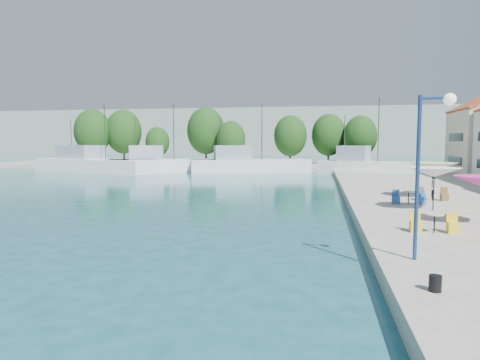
% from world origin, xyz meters
% --- Properties ---
extents(quay_far, '(90.00, 16.00, 0.60)m').
position_xyz_m(quay_far, '(-8.00, 67.00, 0.30)').
color(quay_far, gray).
rests_on(quay_far, ground).
extents(hill_west, '(180.00, 40.00, 16.00)m').
position_xyz_m(hill_west, '(-30.00, 160.00, 8.00)').
color(hill_west, gray).
rests_on(hill_west, ground).
extents(hill_east, '(140.00, 40.00, 12.00)m').
position_xyz_m(hill_east, '(40.00, 180.00, 6.00)').
color(hill_east, gray).
rests_on(hill_east, ground).
extents(trawler_01, '(21.06, 11.79, 10.20)m').
position_xyz_m(trawler_01, '(-28.25, 54.50, 1.07)').
color(trawler_01, white).
rests_on(trawler_01, ground).
extents(trawler_02, '(15.78, 8.61, 10.20)m').
position_xyz_m(trawler_02, '(-18.30, 55.47, 1.07)').
color(trawler_02, white).
rests_on(trawler_02, ground).
extents(trawler_03, '(17.33, 9.65, 10.20)m').
position_xyz_m(trawler_03, '(-6.01, 57.45, 1.07)').
color(trawler_03, silver).
rests_on(trawler_03, ground).
extents(trawler_04, '(12.80, 7.92, 10.20)m').
position_xyz_m(trawler_04, '(9.91, 54.14, 1.07)').
color(trawler_04, white).
rests_on(trawler_04, ground).
extents(tree_01, '(6.53, 6.53, 9.67)m').
position_xyz_m(tree_01, '(-36.41, 68.98, 6.18)').
color(tree_01, '#3F2B19').
rests_on(tree_01, quay_far).
extents(tree_02, '(6.54, 6.54, 9.68)m').
position_xyz_m(tree_02, '(-31.56, 71.46, 6.19)').
color(tree_02, '#3F2B19').
rests_on(tree_02, quay_far).
extents(tree_03, '(4.35, 4.35, 6.44)m').
position_xyz_m(tree_03, '(-25.02, 71.50, 4.32)').
color(tree_03, '#3F2B19').
rests_on(tree_03, quay_far).
extents(tree_04, '(6.64, 6.64, 9.83)m').
position_xyz_m(tree_04, '(-15.72, 70.92, 6.28)').
color(tree_04, '#3F2B19').
rests_on(tree_04, quay_far).
extents(tree_05, '(4.90, 4.90, 7.26)m').
position_xyz_m(tree_05, '(-10.69, 68.62, 4.78)').
color(tree_05, '#3F2B19').
rests_on(tree_05, quay_far).
extents(tree_06, '(5.53, 5.53, 8.18)m').
position_xyz_m(tree_06, '(-0.76, 69.88, 5.32)').
color(tree_06, '#3F2B19').
rests_on(tree_06, quay_far).
extents(tree_07, '(5.72, 5.72, 8.46)m').
position_xyz_m(tree_07, '(5.60, 71.72, 5.48)').
color(tree_07, '#3F2B19').
rests_on(tree_07, quay_far).
extents(tree_08, '(5.41, 5.41, 8.01)m').
position_xyz_m(tree_08, '(10.61, 69.79, 5.22)').
color(tree_08, '#3F2B19').
rests_on(tree_08, quay_far).
extents(umbrella_white, '(2.79, 2.79, 2.28)m').
position_xyz_m(umbrella_white, '(10.17, 21.41, 2.62)').
color(umbrella_white, black).
rests_on(umbrella_white, quay_right).
extents(umbrella_cream, '(3.12, 3.12, 2.30)m').
position_xyz_m(umbrella_cream, '(11.44, 26.95, 2.65)').
color(umbrella_cream, black).
rests_on(umbrella_cream, quay_right).
extents(cafe_table_01, '(1.82, 0.70, 0.76)m').
position_xyz_m(cafe_table_01, '(8.74, 15.33, 0.89)').
color(cafe_table_01, black).
rests_on(cafe_table_01, quay_right).
extents(cafe_table_02, '(1.82, 0.70, 0.76)m').
position_xyz_m(cafe_table_02, '(9.33, 23.49, 0.89)').
color(cafe_table_02, black).
rests_on(cafe_table_02, quay_right).
extents(cafe_table_03, '(1.82, 0.70, 0.76)m').
position_xyz_m(cafe_table_03, '(11.13, 25.48, 0.89)').
color(cafe_table_03, black).
rests_on(cafe_table_03, quay_right).
extents(street_lamp, '(1.03, 0.36, 5.03)m').
position_xyz_m(street_lamp, '(7.44, 10.99, 4.09)').
color(street_lamp, navy).
rests_on(street_lamp, quay_right).
extents(bollard, '(0.30, 0.30, 0.40)m').
position_xyz_m(bollard, '(7.00, 8.13, 0.80)').
color(bollard, black).
rests_on(bollard, quay_right).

